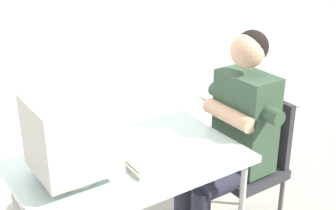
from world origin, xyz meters
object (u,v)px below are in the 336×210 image
object	(u,v)px
crt_monitor	(72,134)
person_seated	(233,133)
potted_plant	(247,130)
office_chair	(252,158)
desk	(130,168)
keyboard	(131,154)

from	to	relation	value
crt_monitor	person_seated	size ratio (longest dim) A/B	0.32
crt_monitor	potted_plant	xyz separation A→B (m)	(1.66, 0.52, -0.65)
crt_monitor	office_chair	world-z (taller)	crt_monitor
desk	office_chair	size ratio (longest dim) A/B	1.34
crt_monitor	potted_plant	world-z (taller)	crt_monitor
potted_plant	crt_monitor	bearing A→B (deg)	-162.56
crt_monitor	potted_plant	distance (m)	1.86
office_chair	crt_monitor	bearing A→B (deg)	178.53
potted_plant	person_seated	bearing A→B (deg)	-140.53
keyboard	potted_plant	world-z (taller)	keyboard
desk	person_seated	world-z (taller)	person_seated
person_seated	potted_plant	distance (m)	0.95
office_chair	person_seated	bearing A→B (deg)	180.00
keyboard	office_chair	size ratio (longest dim) A/B	0.54
person_seated	potted_plant	world-z (taller)	person_seated
crt_monitor	potted_plant	size ratio (longest dim) A/B	0.49
desk	crt_monitor	world-z (taller)	crt_monitor
keyboard	person_seated	bearing A→B (deg)	-5.17
person_seated	keyboard	bearing A→B (deg)	174.83
potted_plant	office_chair	bearing A→B (deg)	-131.59
crt_monitor	keyboard	xyz separation A→B (m)	(0.33, 0.03, -0.22)
keyboard	office_chair	xyz separation A→B (m)	(0.84, -0.06, -0.26)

